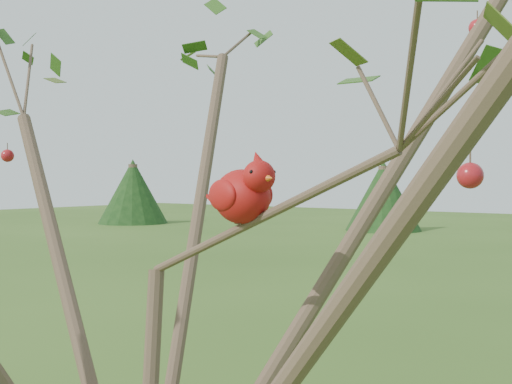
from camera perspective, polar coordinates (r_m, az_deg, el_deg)
crabapple_tree at (r=1.31m, az=-10.42°, el=-0.25°), size 2.35×2.05×2.95m
cardinal at (r=1.25m, az=-1.08°, el=-0.16°), size 0.22×0.14×0.16m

